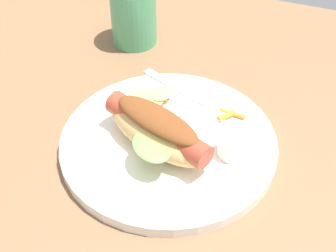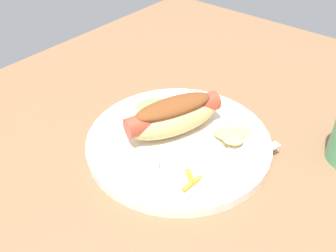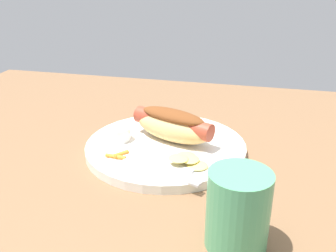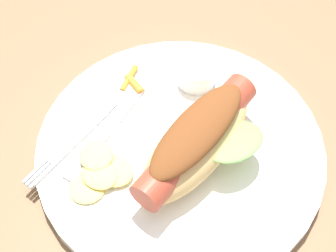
{
  "view_description": "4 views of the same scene",
  "coord_description": "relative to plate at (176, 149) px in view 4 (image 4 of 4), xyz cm",
  "views": [
    {
      "loc": [
        12.91,
        -46.2,
        50.19
      ],
      "look_at": [
        -3.97,
        -0.1,
        4.21
      ],
      "focal_mm": 54.89,
      "sensor_mm": 36.0,
      "label": 1
    },
    {
      "loc": [
        32.64,
        27.9,
        39.86
      ],
      "look_at": [
        -3.16,
        -1.54,
        3.7
      ],
      "focal_mm": 40.2,
      "sensor_mm": 36.0,
      "label": 2
    },
    {
      "loc": [
        -19.12,
        61.33,
        32.19
      ],
      "look_at": [
        -4.75,
        1.57,
        5.8
      ],
      "focal_mm": 40.75,
      "sensor_mm": 36.0,
      "label": 3
    },
    {
      "loc": [
        -31.04,
        -6.4,
        45.42
      ],
      "look_at": [
        -3.92,
        1.29,
        4.7
      ],
      "focal_mm": 54.75,
      "sensor_mm": 36.0,
      "label": 4
    }
  ],
  "objects": [
    {
      "name": "ground_plane",
      "position": [
        3.94,
        -0.45,
        -1.7
      ],
      "size": [
        120.0,
        90.0,
        1.8
      ],
      "primitive_type": "cube",
      "color": "brown"
    },
    {
      "name": "plate",
      "position": [
        0.0,
        0.0,
        0.0
      ],
      "size": [
        29.33,
        29.33,
        1.6
      ],
      "primitive_type": "cylinder",
      "color": "white",
      "rests_on": "ground_plane"
    },
    {
      "name": "hot_dog",
      "position": [
        -0.87,
        -2.29,
        3.91
      ],
      "size": [
        16.61,
        12.78,
        5.9
      ],
      "rotation": [
        0.0,
        0.0,
        2.77
      ],
      "color": "tan",
      "rests_on": "plate"
    },
    {
      "name": "sauce_ramekin",
      "position": [
        8.8,
        0.12,
        2.07
      ],
      "size": [
        4.25,
        4.25,
        2.54
      ],
      "primitive_type": "cylinder",
      "color": "white",
      "rests_on": "plate"
    },
    {
      "name": "fork",
      "position": [
        -0.87,
        9.54,
        1.0
      ],
      "size": [
        15.0,
        6.91,
        0.4
      ],
      "rotation": [
        0.0,
        0.0,
        2.76
      ],
      "color": "silver",
      "rests_on": "plate"
    },
    {
      "name": "knife",
      "position": [
        -0.36,
        7.4,
        0.98
      ],
      "size": [
        13.17,
        4.59,
        0.36
      ],
      "primitive_type": "cube",
      "rotation": [
        0.0,
        0.0,
        2.89
      ],
      "color": "silver",
      "rests_on": "plate"
    },
    {
      "name": "chips_pile",
      "position": [
        -5.42,
        6.2,
        1.53
      ],
      "size": [
        7.8,
        6.7,
        1.61
      ],
      "color": "#E8D063",
      "rests_on": "plate"
    },
    {
      "name": "carrot_garnish",
      "position": [
        6.46,
        6.79,
        1.2
      ],
      "size": [
        3.75,
        2.69,
        0.89
      ],
      "color": "orange",
      "rests_on": "plate"
    }
  ]
}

